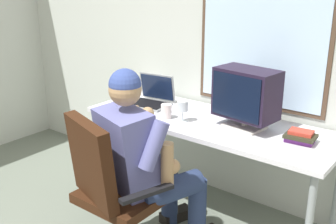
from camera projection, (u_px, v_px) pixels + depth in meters
The scene contains 9 objects.
wall_rear at pixel (248, 37), 3.02m from camera, with size 5.14×0.08×2.59m.
desk at pixel (209, 129), 2.96m from camera, with size 1.84×0.67×0.75m.
office_chair at pixel (110, 183), 2.43m from camera, with size 0.64×0.60×0.98m.
person_seated at pixel (145, 159), 2.55m from camera, with size 0.65×0.82×1.24m.
crt_monitor at pixel (246, 94), 2.73m from camera, with size 0.44×0.29×0.41m.
laptop at pixel (152, 96), 3.30m from camera, with size 0.34×0.32×0.23m.
wine_glass at pixel (183, 107), 2.88m from camera, with size 0.08×0.08×0.15m.
book_stack at pixel (300, 137), 2.55m from camera, with size 0.19×0.15×0.07m.
coffee_mug at pixel (166, 111), 2.96m from camera, with size 0.08×0.08×0.11m.
Camera 1 is at (1.41, -0.23, 1.74)m, focal length 43.99 mm.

